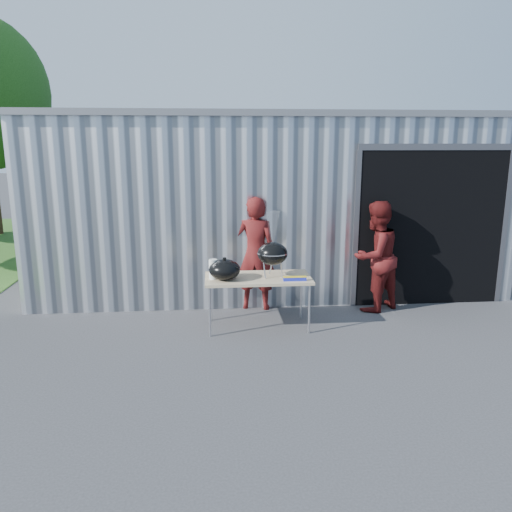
{
  "coord_description": "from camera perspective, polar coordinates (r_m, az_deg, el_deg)",
  "views": [
    {
      "loc": [
        -0.22,
        -5.97,
        2.62
      ],
      "look_at": [
        0.39,
        0.88,
        1.05
      ],
      "focal_mm": 35.0,
      "sensor_mm": 36.0,
      "label": 1
    }
  ],
  "objects": [
    {
      "name": "person_bystander",
      "position": [
        8.04,
        13.49,
        -0.05
      ],
      "size": [
        1.07,
        1.0,
        1.74
      ],
      "primitive_type": "imported",
      "rotation": [
        0.0,
        0.0,
        3.68
      ],
      "color": "#551313",
      "rests_on": "ground"
    },
    {
      "name": "grill_lid",
      "position": [
        6.94,
        -3.61,
        -1.56
      ],
      "size": [
        0.44,
        0.44,
        0.32
      ],
      "color": "black",
      "rests_on": "folding_table"
    },
    {
      "name": "white_tub",
      "position": [
        7.22,
        -4.26,
        -1.76
      ],
      "size": [
        0.2,
        0.15,
        0.1
      ],
      "primitive_type": "cube",
      "color": "white",
      "rests_on": "folding_table"
    },
    {
      "name": "foil_box",
      "position": [
        6.91,
        4.46,
        -2.59
      ],
      "size": [
        0.32,
        0.05,
        0.06
      ],
      "color": "#1B25B4",
      "rests_on": "folding_table"
    },
    {
      "name": "folding_table",
      "position": [
        7.11,
        0.22,
        -2.71
      ],
      "size": [
        1.5,
        0.75,
        0.75
      ],
      "color": "tan",
      "rests_on": "ground"
    },
    {
      "name": "paper_towels",
      "position": [
        6.99,
        -4.91,
        -1.51
      ],
      "size": [
        0.12,
        0.12,
        0.28
      ],
      "primitive_type": "cylinder",
      "color": "white",
      "rests_on": "folding_table"
    },
    {
      "name": "building",
      "position": [
        10.67,
        1.05,
        7.04
      ],
      "size": [
        8.2,
        6.2,
        3.1
      ],
      "color": "silver",
      "rests_on": "ground"
    },
    {
      "name": "ground",
      "position": [
        6.52,
        -2.79,
        -10.84
      ],
      "size": [
        80.0,
        80.0,
        0.0
      ],
      "primitive_type": "plane",
      "color": "#363639"
    },
    {
      "name": "person_cook",
      "position": [
        7.88,
        -0.09,
        0.28
      ],
      "size": [
        0.73,
        0.56,
        1.81
      ],
      "primitive_type": "imported",
      "rotation": [
        0.0,
        0.0,
        2.94
      ],
      "color": "#551313",
      "rests_on": "ground"
    },
    {
      "name": "kettle_grill",
      "position": [
        7.02,
        1.91,
        0.94
      ],
      "size": [
        0.44,
        0.44,
        0.94
      ],
      "color": "black",
      "rests_on": "folding_table"
    }
  ]
}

